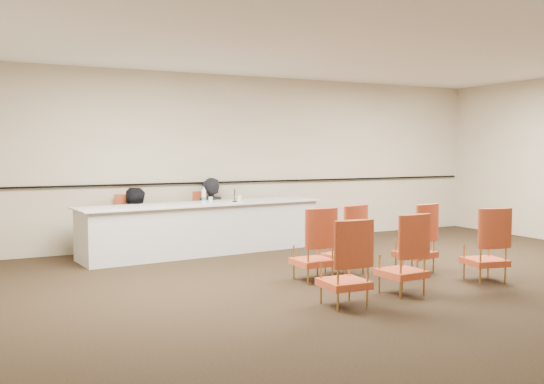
# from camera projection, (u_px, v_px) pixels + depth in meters

# --- Properties ---
(floor) EXTENTS (10.00, 10.00, 0.00)m
(floor) POSITION_uv_depth(u_px,v_px,m) (384.00, 284.00, 7.54)
(floor) COLOR black
(floor) RESTS_ON ground
(ceiling) EXTENTS (10.00, 10.00, 0.00)m
(ceiling) POSITION_uv_depth(u_px,v_px,m) (387.00, 40.00, 7.34)
(ceiling) COLOR white
(ceiling) RESTS_ON ground
(wall_back) EXTENTS (10.00, 0.04, 3.00)m
(wall_back) POSITION_uv_depth(u_px,v_px,m) (250.00, 159.00, 11.00)
(wall_back) COLOR #BBB193
(wall_back) RESTS_ON ground
(wall_rail) EXTENTS (9.80, 0.04, 0.03)m
(wall_rail) POSITION_uv_depth(u_px,v_px,m) (250.00, 182.00, 10.99)
(wall_rail) COLOR black
(wall_rail) RESTS_ON wall_back
(panel_table) EXTENTS (4.13, 1.32, 0.81)m
(panel_table) POSITION_uv_depth(u_px,v_px,m) (203.00, 228.00, 9.82)
(panel_table) COLOR silver
(panel_table) RESTS_ON ground
(panelist_main) EXTENTS (0.61, 0.41, 1.63)m
(panelist_main) POSITION_uv_depth(u_px,v_px,m) (210.00, 224.00, 10.54)
(panelist_main) COLOR black
(panelist_main) RESTS_ON ground
(panelist_main_chair) EXTENTS (0.55, 0.55, 0.95)m
(panelist_main_chair) POSITION_uv_depth(u_px,v_px,m) (210.00, 219.00, 10.54)
(panelist_main_chair) COLOR #B64520
(panelist_main_chair) RESTS_ON ground
(panelist_second) EXTENTS (0.87, 0.72, 1.64)m
(panelist_second) POSITION_uv_depth(u_px,v_px,m) (133.00, 238.00, 9.81)
(panelist_second) COLOR black
(panelist_second) RESTS_ON ground
(panelist_second_chair) EXTENTS (0.55, 0.55, 0.95)m
(panelist_second_chair) POSITION_uv_depth(u_px,v_px,m) (133.00, 224.00, 9.80)
(panelist_second_chair) COLOR #B64520
(panelist_second_chair) RESTS_ON ground
(papers) EXTENTS (0.34, 0.28, 0.00)m
(papers) POSITION_uv_depth(u_px,v_px,m) (235.00, 202.00, 10.01)
(papers) COLOR white
(papers) RESTS_ON panel_table
(microphone) EXTENTS (0.14, 0.20, 0.25)m
(microphone) POSITION_uv_depth(u_px,v_px,m) (235.00, 195.00, 9.98)
(microphone) COLOR black
(microphone) RESTS_ON panel_table
(water_bottle) EXTENTS (0.09, 0.09, 0.25)m
(water_bottle) POSITION_uv_depth(u_px,v_px,m) (204.00, 195.00, 9.79)
(water_bottle) COLOR teal
(water_bottle) RESTS_ON panel_table
(drinking_glass) EXTENTS (0.08, 0.08, 0.10)m
(drinking_glass) POSITION_uv_depth(u_px,v_px,m) (211.00, 200.00, 9.84)
(drinking_glass) COLOR white
(drinking_glass) RESTS_ON panel_table
(coffee_cup) EXTENTS (0.10, 0.10, 0.11)m
(coffee_cup) POSITION_uv_depth(u_px,v_px,m) (239.00, 199.00, 9.96)
(coffee_cup) COLOR silver
(coffee_cup) RESTS_ON panel_table
(aud_chair_front_left) EXTENTS (0.50, 0.50, 0.95)m
(aud_chair_front_left) POSITION_uv_depth(u_px,v_px,m) (313.00, 244.00, 7.72)
(aud_chair_front_left) COLOR #B64520
(aud_chair_front_left) RESTS_ON ground
(aud_chair_front_mid) EXTENTS (0.61, 0.61, 0.95)m
(aud_chair_front_mid) POSITION_uv_depth(u_px,v_px,m) (344.00, 239.00, 8.12)
(aud_chair_front_mid) COLOR #B64520
(aud_chair_front_mid) RESTS_ON ground
(aud_chair_front_right) EXTENTS (0.60, 0.60, 0.95)m
(aud_chair_front_right) POSITION_uv_depth(u_px,v_px,m) (415.00, 238.00, 8.29)
(aud_chair_front_right) COLOR #B64520
(aud_chair_front_right) RESTS_ON ground
(aud_chair_back_left) EXTENTS (0.52, 0.52, 0.95)m
(aud_chair_back_left) POSITION_uv_depth(u_px,v_px,m) (344.00, 262.00, 6.47)
(aud_chair_back_left) COLOR #B64520
(aud_chair_back_left) RESTS_ON ground
(aud_chair_back_mid) EXTENTS (0.53, 0.53, 0.95)m
(aud_chair_back_mid) POSITION_uv_depth(u_px,v_px,m) (402.00, 253.00, 7.02)
(aud_chair_back_mid) COLOR #B64520
(aud_chair_back_mid) RESTS_ON ground
(aud_chair_back_right) EXTENTS (0.59, 0.59, 0.95)m
(aud_chair_back_right) POSITION_uv_depth(u_px,v_px,m) (485.00, 244.00, 7.73)
(aud_chair_back_right) COLOR #B64520
(aud_chair_back_right) RESTS_ON ground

